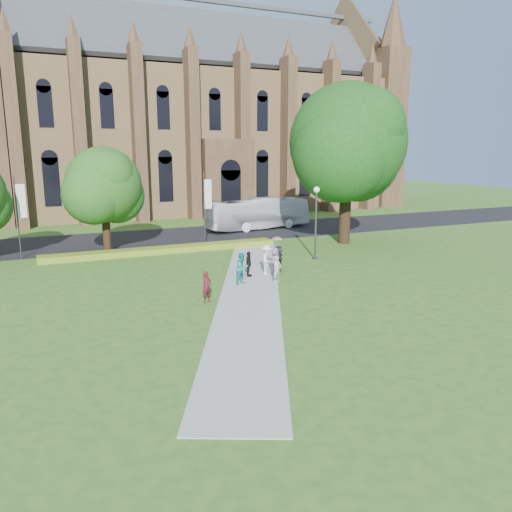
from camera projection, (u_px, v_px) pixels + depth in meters
name	position (u px, v px, depth m)	size (l,w,h in m)	color
ground	(257.00, 294.00, 27.45)	(160.00, 160.00, 0.00)	#31601C
road	(167.00, 237.00, 45.31)	(160.00, 10.00, 0.02)	black
footpath	(250.00, 289.00, 28.34)	(3.20, 30.00, 0.04)	#B2B2A8
flower_hedge	(164.00, 250.00, 38.39)	(18.00, 1.40, 0.45)	#9EAB22
cathedral	(202.00, 108.00, 64.21)	(52.60, 18.25, 28.00)	brown
streetlamp	(316.00, 214.00, 35.55)	(0.44, 0.44, 5.24)	#38383D
large_tree	(347.00, 142.00, 40.70)	(9.60, 9.60, 13.20)	#332114
street_tree_1	(104.00, 185.00, 36.92)	(5.60, 5.60, 8.05)	#332114
banner_pole_0	(206.00, 204.00, 41.16)	(0.70, 0.10, 6.00)	#38383D
banner_pole_1	(19.00, 213.00, 35.59)	(0.70, 0.10, 6.00)	#38383D
tour_coach	(258.00, 214.00, 49.61)	(2.57, 11.00, 3.06)	white
pedestrian_0	(207.00, 287.00, 25.79)	(0.59, 0.39, 1.62)	#53131B
pedestrian_1	(242.00, 268.00, 29.25)	(0.90, 0.70, 1.85)	teal
pedestrian_2	(267.00, 260.00, 31.45)	(1.22, 0.70, 1.88)	white
pedestrian_3	(249.00, 264.00, 30.96)	(0.93, 0.39, 1.58)	black
pedestrian_4	(275.00, 261.00, 31.50)	(0.82, 0.54, 1.68)	slate
pedestrian_5	(279.00, 258.00, 32.48)	(1.53, 0.49, 1.65)	#26272E
pedestrian_6	(277.00, 269.00, 29.51)	(0.60, 0.39, 1.64)	#A29C87
parasol	(277.00, 243.00, 31.43)	(0.69, 0.69, 0.61)	#E4A1BE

